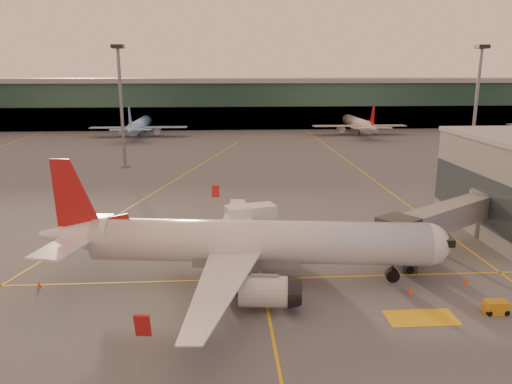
{
  "coord_description": "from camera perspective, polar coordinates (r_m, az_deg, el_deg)",
  "views": [
    {
      "loc": [
        1.32,
        -41.79,
        20.66
      ],
      "look_at": [
        5.5,
        21.57,
        5.0
      ],
      "focal_mm": 35.0,
      "sensor_mm": 36.0,
      "label": 1
    }
  ],
  "objects": [
    {
      "name": "mast_west_near",
      "position": [
        110.04,
        -15.19,
        10.36
      ],
      "size": [
        2.4,
        2.4,
        25.6
      ],
      "color": "slate",
      "rests_on": "ground"
    },
    {
      "name": "ground",
      "position": [
        46.64,
        -5.13,
        -12.5
      ],
      "size": [
        600.0,
        600.0,
        0.0
      ],
      "primitive_type": "plane",
      "color": "#4C4F54",
      "rests_on": "ground"
    },
    {
      "name": "terminal",
      "position": [
        183.98,
        -4.24,
        10.11
      ],
      "size": [
        400.0,
        20.0,
        17.6
      ],
      "color": "#19382D",
      "rests_on": "ground"
    },
    {
      "name": "main_airplane",
      "position": [
        49.39,
        -1.32,
        -5.88
      ],
      "size": [
        40.64,
        36.74,
        12.27
      ],
      "rotation": [
        0.0,
        0.0,
        -0.12
      ],
      "color": "silver",
      "rests_on": "ground"
    },
    {
      "name": "cone_nose",
      "position": [
        54.21,
        22.88,
        -9.38
      ],
      "size": [
        0.45,
        0.45,
        0.57
      ],
      "color": "#F4480C",
      "rests_on": "ground"
    },
    {
      "name": "mast_east_near",
      "position": [
        117.0,
        23.92,
        9.85
      ],
      "size": [
        2.4,
        2.4,
        25.6
      ],
      "color": "slate",
      "rests_on": "ground"
    },
    {
      "name": "cone_fwd",
      "position": [
        50.32,
        17.28,
        -10.7
      ],
      "size": [
        0.46,
        0.46,
        0.59
      ],
      "color": "#F4480C",
      "rests_on": "ground"
    },
    {
      "name": "cone_tail",
      "position": [
        53.76,
        -23.57,
        -9.67
      ],
      "size": [
        0.43,
        0.43,
        0.54
      ],
      "color": "#F4480C",
      "rests_on": "ground"
    },
    {
      "name": "taxi_markings",
      "position": [
        89.14,
        -9.23,
        0.27
      ],
      "size": [
        100.12,
        173.0,
        0.01
      ],
      "color": "gold",
      "rests_on": "ground"
    },
    {
      "name": "catering_truck",
      "position": [
        60.95,
        -0.57,
        -3.36
      ],
      "size": [
        6.39,
        3.98,
        4.61
      ],
      "rotation": [
        0.0,
        0.0,
        0.26
      ],
      "color": "#B61A2F",
      "rests_on": "ground"
    },
    {
      "name": "jet_bridge",
      "position": [
        61.41,
        21.5,
        -2.72
      ],
      "size": [
        19.6,
        14.97,
        6.01
      ],
      "color": "slate",
      "rests_on": "ground"
    },
    {
      "name": "pushback_tug",
      "position": [
        59.35,
        16.93,
        -6.32
      ],
      "size": [
        4.29,
        3.21,
        1.97
      ],
      "rotation": [
        0.0,
        0.0,
        0.35
      ],
      "color": "black",
      "rests_on": "ground"
    },
    {
      "name": "cone_wing_left",
      "position": [
        66.59,
        -1.91,
        -3.98
      ],
      "size": [
        0.45,
        0.45,
        0.57
      ],
      "color": "#F4480C",
      "rests_on": "ground"
    },
    {
      "name": "distant_aircraft_row",
      "position": [
        162.66,
        -11.7,
        6.27
      ],
      "size": [
        290.0,
        34.0,
        13.0
      ],
      "color": "#8ABAE6",
      "rests_on": "ground"
    },
    {
      "name": "gpu_cart",
      "position": [
        49.07,
        25.71,
        -11.79
      ],
      "size": [
        2.03,
        1.19,
        1.16
      ],
      "rotation": [
        0.0,
        0.0,
        0.0
      ],
      "color": "#C18718",
      "rests_on": "ground"
    }
  ]
}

